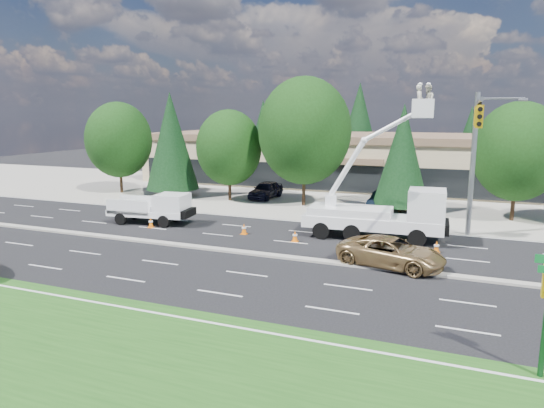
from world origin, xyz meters
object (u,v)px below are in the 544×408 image
at_px(signal_mast, 476,142).
at_px(minivan, 391,252).
at_px(utility_pickup, 155,211).
at_px(bucket_truck, 386,207).

relative_size(signal_mast, minivan, 1.89).
distance_m(signal_mast, minivan, 9.13).
bearing_deg(utility_pickup, bucket_truck, -1.81).
bearing_deg(bucket_truck, minivan, -81.52).
bearing_deg(utility_pickup, signal_mast, -0.33).
height_order(signal_mast, utility_pickup, signal_mast).
xyz_separation_m(utility_pickup, minivan, (17.02, -3.88, -0.15)).
xyz_separation_m(signal_mast, minivan, (-3.69, -6.44, -5.31)).
xyz_separation_m(signal_mast, bucket_truck, (-4.79, -1.01, -4.04)).
bearing_deg(minivan, bucket_truck, 22.91).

